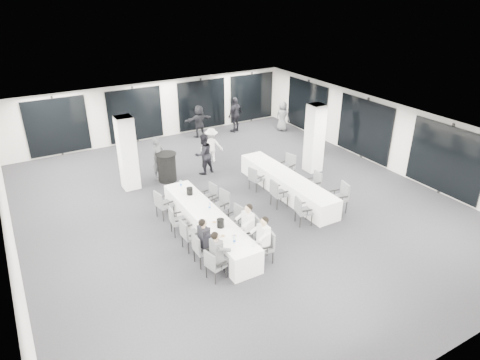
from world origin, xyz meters
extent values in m
cube|color=#222327|center=(0.00, 0.00, -0.01)|extent=(14.00, 16.00, 0.02)
cube|color=white|center=(0.00, 0.00, 2.81)|extent=(14.00, 16.00, 0.02)
cube|color=silver|center=(-7.01, 0.00, 1.40)|extent=(0.02, 16.00, 2.80)
cube|color=silver|center=(7.01, 0.00, 1.40)|extent=(0.02, 16.00, 2.80)
cube|color=silver|center=(0.00, 8.01, 1.40)|extent=(14.00, 0.02, 2.80)
cube|color=silver|center=(0.00, -8.01, 1.40)|extent=(14.00, 0.02, 2.80)
cube|color=black|center=(0.00, 7.94, 1.35)|extent=(13.60, 0.06, 2.50)
cube|color=black|center=(6.94, 1.00, 1.35)|extent=(0.06, 14.00, 2.50)
cube|color=white|center=(-2.80, 3.20, 1.40)|extent=(0.60, 0.60, 2.80)
cube|color=white|center=(4.20, 1.00, 1.40)|extent=(0.60, 0.60, 2.80)
cube|color=white|center=(-1.73, -1.26, 0.38)|extent=(0.90, 5.00, 0.75)
cube|color=white|center=(2.00, -0.20, 0.38)|extent=(0.90, 5.00, 0.75)
cylinder|color=black|center=(-1.37, 3.07, 0.56)|extent=(0.71, 0.71, 1.12)
cylinder|color=black|center=(-1.37, 3.07, 1.12)|extent=(0.82, 0.82, 0.02)
cube|color=#494C50|center=(-2.48, -3.27, 0.42)|extent=(0.52, 0.54, 0.07)
cube|color=#494C50|center=(-2.68, -3.32, 0.67)|extent=(0.15, 0.43, 0.43)
cylinder|color=black|center=(-2.71, -3.13, 0.19)|extent=(0.03, 0.03, 0.38)
cylinder|color=black|center=(-2.62, -3.50, 0.19)|extent=(0.03, 0.03, 0.38)
cylinder|color=black|center=(-2.34, -3.05, 0.19)|extent=(0.03, 0.03, 0.38)
cylinder|color=black|center=(-2.26, -3.41, 0.19)|extent=(0.03, 0.03, 0.38)
cube|color=black|center=(-2.54, -3.05, 0.58)|extent=(0.32, 0.11, 0.04)
cube|color=black|center=(-2.43, -3.50, 0.58)|extent=(0.32, 0.11, 0.04)
cube|color=#494C50|center=(-2.48, -2.53, 0.46)|extent=(0.48, 0.50, 0.08)
cube|color=#494C50|center=(-2.71, -2.53, 0.74)|extent=(0.07, 0.47, 0.47)
cylinder|color=black|center=(-2.68, -2.33, 0.21)|extent=(0.04, 0.04, 0.42)
cylinder|color=black|center=(-2.69, -2.74, 0.21)|extent=(0.04, 0.04, 0.42)
cylinder|color=black|center=(-2.27, -2.33, 0.21)|extent=(0.04, 0.04, 0.42)
cylinder|color=black|center=(-2.28, -2.74, 0.21)|extent=(0.04, 0.04, 0.42)
cube|color=black|center=(-2.48, -2.28, 0.64)|extent=(0.35, 0.04, 0.04)
cube|color=black|center=(-2.48, -2.79, 0.64)|extent=(0.35, 0.04, 0.04)
cube|color=#494C50|center=(-2.48, -1.68, 0.46)|extent=(0.49, 0.51, 0.08)
cube|color=#494C50|center=(-2.70, -1.69, 0.73)|extent=(0.08, 0.47, 0.47)
cylinder|color=black|center=(-2.69, -1.49, 0.21)|extent=(0.04, 0.04, 0.42)
cylinder|color=black|center=(-2.67, -1.90, 0.21)|extent=(0.04, 0.04, 0.42)
cylinder|color=black|center=(-2.29, -1.47, 0.21)|extent=(0.04, 0.04, 0.42)
cylinder|color=black|center=(-2.27, -1.88, 0.21)|extent=(0.04, 0.04, 0.42)
cube|color=black|center=(-2.49, -1.43, 0.63)|extent=(0.35, 0.06, 0.04)
cube|color=black|center=(-2.47, -1.94, 0.63)|extent=(0.35, 0.06, 0.04)
cube|color=#494C50|center=(-2.48, -0.74, 0.44)|extent=(0.50, 0.52, 0.08)
cube|color=#494C50|center=(-2.70, -0.72, 0.71)|extent=(0.11, 0.45, 0.45)
cylinder|color=black|center=(-2.65, -0.52, 0.20)|extent=(0.04, 0.04, 0.40)
cylinder|color=black|center=(-2.70, -0.91, 0.20)|extent=(0.04, 0.04, 0.40)
cylinder|color=black|center=(-2.26, -0.57, 0.20)|extent=(0.04, 0.04, 0.40)
cylinder|color=black|center=(-2.31, -0.96, 0.20)|extent=(0.04, 0.04, 0.40)
cube|color=black|center=(-2.45, -0.49, 0.61)|extent=(0.34, 0.08, 0.04)
cube|color=black|center=(-2.51, -0.98, 0.61)|extent=(0.34, 0.08, 0.04)
cube|color=#494C50|center=(-2.48, 0.44, 0.46)|extent=(0.55, 0.57, 0.08)
cube|color=#494C50|center=(-2.70, 0.40, 0.74)|extent=(0.15, 0.48, 0.47)
cylinder|color=black|center=(-2.72, 0.61, 0.21)|extent=(0.04, 0.04, 0.42)
cylinder|color=black|center=(-2.65, 0.20, 0.21)|extent=(0.04, 0.04, 0.42)
cylinder|color=black|center=(-2.32, 0.68, 0.21)|extent=(0.04, 0.04, 0.42)
cylinder|color=black|center=(-2.24, 0.28, 0.21)|extent=(0.04, 0.04, 0.42)
cube|color=black|center=(-2.53, 0.70, 0.64)|extent=(0.35, 0.10, 0.04)
cube|color=black|center=(-2.43, 0.19, 0.64)|extent=(0.35, 0.10, 0.04)
cube|color=#494C50|center=(-0.98, -3.27, 0.44)|extent=(0.53, 0.55, 0.08)
cube|color=#494C50|center=(-0.77, -3.31, 0.71)|extent=(0.14, 0.46, 0.45)
cylinder|color=black|center=(-0.82, -3.50, 0.20)|extent=(0.04, 0.04, 0.40)
cylinder|color=black|center=(-0.75, -3.12, 0.20)|extent=(0.04, 0.04, 0.40)
cylinder|color=black|center=(-1.21, -3.43, 0.20)|extent=(0.04, 0.04, 0.40)
cylinder|color=black|center=(-1.14, -3.04, 0.20)|extent=(0.04, 0.04, 0.40)
cube|color=black|center=(-1.03, -3.52, 0.61)|extent=(0.34, 0.10, 0.04)
cube|color=black|center=(-0.94, -3.03, 0.61)|extent=(0.34, 0.10, 0.04)
cube|color=#494C50|center=(-0.98, -2.45, 0.47)|extent=(0.54, 0.56, 0.08)
cube|color=#494C50|center=(-0.75, -2.48, 0.76)|extent=(0.12, 0.49, 0.48)
cylinder|color=black|center=(-0.80, -2.68, 0.22)|extent=(0.04, 0.04, 0.43)
cylinder|color=black|center=(-0.75, -2.27, 0.22)|extent=(0.04, 0.04, 0.43)
cylinder|color=black|center=(-1.22, -2.63, 0.22)|extent=(0.04, 0.04, 0.43)
cylinder|color=black|center=(-1.16, -2.21, 0.22)|extent=(0.04, 0.04, 0.43)
cube|color=black|center=(-1.01, -2.71, 0.65)|extent=(0.36, 0.09, 0.04)
cube|color=black|center=(-0.95, -2.19, 0.65)|extent=(0.36, 0.09, 0.04)
cube|color=#494C50|center=(-0.98, -1.56, 0.43)|extent=(0.51, 0.52, 0.08)
cube|color=#494C50|center=(-0.77, -1.52, 0.69)|extent=(0.13, 0.44, 0.44)
cylinder|color=black|center=(-0.76, -1.71, 0.20)|extent=(0.03, 0.03, 0.39)
cylinder|color=black|center=(-0.82, -1.34, 0.20)|extent=(0.03, 0.03, 0.39)
cylinder|color=black|center=(-1.14, -1.78, 0.20)|extent=(0.03, 0.03, 0.39)
cylinder|color=black|center=(-1.20, -1.40, 0.20)|extent=(0.03, 0.03, 0.39)
cube|color=black|center=(-0.94, -1.79, 0.59)|extent=(0.33, 0.09, 0.04)
cube|color=black|center=(-1.02, -1.32, 0.59)|extent=(0.33, 0.09, 0.04)
cube|color=#494C50|center=(-0.98, -0.60, 0.47)|extent=(0.58, 0.60, 0.08)
cube|color=#494C50|center=(-0.76, -0.55, 0.76)|extent=(0.17, 0.49, 0.48)
cylinder|color=black|center=(-0.73, -0.76, 0.22)|extent=(0.04, 0.04, 0.43)
cylinder|color=black|center=(-0.82, -0.35, 0.22)|extent=(0.04, 0.04, 0.43)
cylinder|color=black|center=(-1.14, -0.85, 0.22)|extent=(0.04, 0.04, 0.43)
cylinder|color=black|center=(-1.23, -0.44, 0.22)|extent=(0.04, 0.04, 0.43)
cube|color=black|center=(-0.92, -0.86, 0.65)|extent=(0.36, 0.12, 0.04)
cube|color=black|center=(-1.04, -0.34, 0.65)|extent=(0.36, 0.12, 0.04)
cube|color=#494C50|center=(-0.98, 0.22, 0.43)|extent=(0.50, 0.51, 0.08)
cube|color=#494C50|center=(-0.77, 0.25, 0.68)|extent=(0.12, 0.44, 0.44)
cylinder|color=black|center=(-0.77, 0.06, 0.19)|extent=(0.03, 0.03, 0.39)
cylinder|color=black|center=(-0.82, 0.43, 0.19)|extent=(0.03, 0.03, 0.39)
cylinder|color=black|center=(-1.14, 0.00, 0.19)|extent=(0.03, 0.03, 0.39)
cylinder|color=black|center=(-1.20, 0.38, 0.19)|extent=(0.03, 0.03, 0.39)
cube|color=black|center=(-0.95, -0.02, 0.59)|extent=(0.32, 0.08, 0.04)
cube|color=black|center=(-1.01, 0.45, 0.59)|extent=(0.32, 0.08, 0.04)
cube|color=#494C50|center=(1.25, -2.21, 0.45)|extent=(0.56, 0.57, 0.08)
cube|color=#494C50|center=(1.03, -2.16, 0.72)|extent=(0.16, 0.46, 0.46)
cylinder|color=black|center=(1.10, -1.97, 0.20)|extent=(0.04, 0.04, 0.41)
cylinder|color=black|center=(1.01, -2.36, 0.20)|extent=(0.04, 0.04, 0.41)
cylinder|color=black|center=(1.49, -2.06, 0.20)|extent=(0.04, 0.04, 0.41)
cylinder|color=black|center=(1.39, -2.45, 0.20)|extent=(0.04, 0.04, 0.41)
cube|color=black|center=(1.30, -1.97, 0.62)|extent=(0.34, 0.12, 0.04)
cube|color=black|center=(1.19, -2.46, 0.62)|extent=(0.34, 0.12, 0.04)
cube|color=#494C50|center=(1.25, -0.84, 0.47)|extent=(0.51, 0.53, 0.08)
cube|color=#494C50|center=(1.02, -0.82, 0.75)|extent=(0.09, 0.49, 0.48)
cylinder|color=black|center=(1.05, -0.62, 0.21)|extent=(0.04, 0.04, 0.43)
cylinder|color=black|center=(1.02, -1.03, 0.21)|extent=(0.04, 0.04, 0.43)
cylinder|color=black|center=(1.47, -0.64, 0.21)|extent=(0.04, 0.04, 0.43)
cylinder|color=black|center=(1.44, -1.06, 0.21)|extent=(0.04, 0.04, 0.43)
cube|color=black|center=(1.26, -0.58, 0.65)|extent=(0.36, 0.06, 0.04)
cube|color=black|center=(1.23, -1.10, 0.65)|extent=(0.36, 0.06, 0.04)
cube|color=#494C50|center=(1.25, 0.66, 0.43)|extent=(0.52, 0.54, 0.08)
cube|color=#494C50|center=(1.04, 0.62, 0.69)|extent=(0.14, 0.44, 0.44)
cylinder|color=black|center=(1.02, 0.81, 0.20)|extent=(0.03, 0.03, 0.39)
cylinder|color=black|center=(1.10, 0.43, 0.20)|extent=(0.03, 0.03, 0.39)
cylinder|color=black|center=(1.40, 0.88, 0.20)|extent=(0.03, 0.03, 0.39)
cylinder|color=black|center=(1.47, 0.51, 0.20)|extent=(0.03, 0.03, 0.39)
cube|color=black|center=(1.20, 0.89, 0.59)|extent=(0.33, 0.10, 0.04)
cube|color=black|center=(1.29, 0.42, 0.59)|extent=(0.33, 0.10, 0.04)
cube|color=#494C50|center=(2.75, -2.15, 0.49)|extent=(0.60, 0.62, 0.09)
cube|color=#494C50|center=(2.98, -2.20, 0.79)|extent=(0.17, 0.50, 0.50)
cylinder|color=black|center=(2.91, -2.41, 0.22)|extent=(0.04, 0.04, 0.45)
cylinder|color=black|center=(3.00, -1.98, 0.22)|extent=(0.04, 0.04, 0.45)
cylinder|color=black|center=(2.49, -2.32, 0.22)|extent=(0.04, 0.04, 0.45)
cylinder|color=black|center=(2.58, -1.89, 0.22)|extent=(0.04, 0.04, 0.45)
cube|color=black|center=(2.69, -2.42, 0.68)|extent=(0.37, 0.12, 0.04)
cube|color=black|center=(2.80, -1.88, 0.68)|extent=(0.37, 0.12, 0.04)
cube|color=#494C50|center=(2.75, -0.80, 0.43)|extent=(0.45, 0.47, 0.08)
cube|color=#494C50|center=(2.96, -0.81, 0.69)|extent=(0.07, 0.44, 0.44)
cylinder|color=black|center=(2.93, -1.00, 0.20)|extent=(0.03, 0.03, 0.39)
cylinder|color=black|center=(2.94, -0.62, 0.20)|extent=(0.03, 0.03, 0.39)
cylinder|color=black|center=(2.55, -0.99, 0.20)|extent=(0.03, 0.03, 0.39)
cylinder|color=black|center=(2.56, -0.60, 0.20)|extent=(0.03, 0.03, 0.39)
cube|color=black|center=(2.74, -1.04, 0.59)|extent=(0.33, 0.05, 0.04)
cube|color=black|center=(2.75, -0.56, 0.59)|extent=(0.33, 0.05, 0.04)
cube|color=#494C50|center=(2.75, 0.82, 0.48)|extent=(0.60, 0.62, 0.08)
cube|color=#494C50|center=(2.97, 0.88, 0.76)|extent=(0.19, 0.49, 0.49)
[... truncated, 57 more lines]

